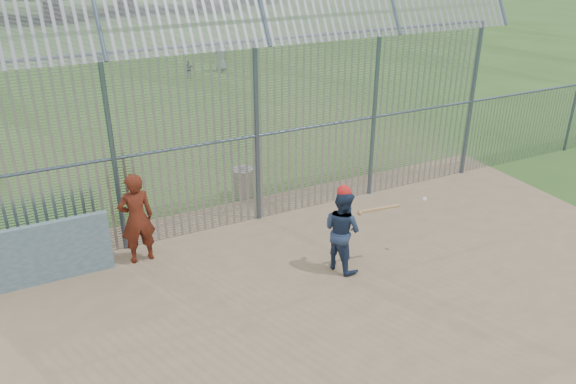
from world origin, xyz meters
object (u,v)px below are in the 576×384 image
dugout_wall (41,254)px  batter (342,230)px  onlooker (137,218)px  trash_can (243,183)px

dugout_wall → batter: batter is taller
onlooker → trash_can: size_ratio=2.27×
batter → trash_can: bearing=-10.1°
onlooker → trash_can: (2.93, 1.86, -0.57)m
dugout_wall → trash_can: (4.72, 1.85, -0.24)m
dugout_wall → trash_can: bearing=21.4°
dugout_wall → onlooker: bearing=-0.4°
dugout_wall → trash_can: size_ratio=3.05×
onlooker → trash_can: 3.52m
trash_can → dugout_wall: bearing=-158.6°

